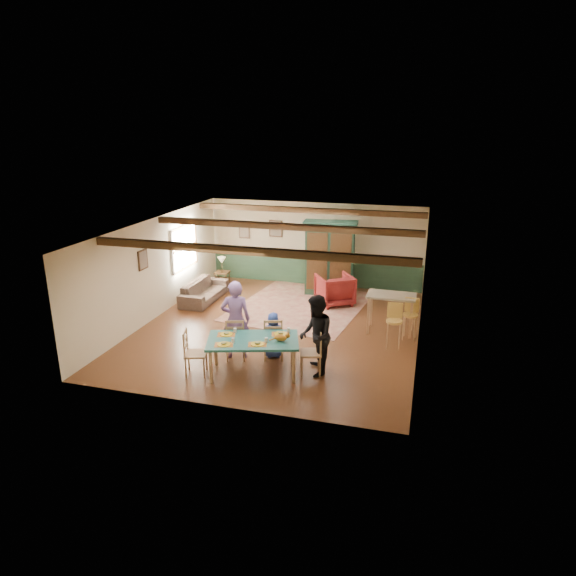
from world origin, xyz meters
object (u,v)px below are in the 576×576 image
(counter_table, at_px, (390,313))
(bar_stool_right, at_px, (410,320))
(cat, at_px, (281,337))
(end_table, at_px, (223,280))
(dining_chair_far_right, at_px, (273,338))
(armchair, at_px, (335,290))
(dining_chair_end_right, at_px, (310,352))
(armoire, at_px, (330,258))
(dining_chair_far_left, at_px, (236,338))
(person_child, at_px, (273,335))
(dining_table, at_px, (253,357))
(person_man, at_px, (236,320))
(sofa, at_px, (204,291))
(dining_chair_end_left, at_px, (196,353))
(table_lamp, at_px, (222,264))
(person_woman, at_px, (316,336))
(bar_stool_left, at_px, (394,326))

(counter_table, bearing_deg, bar_stool_right, -33.49)
(cat, bearing_deg, end_table, 106.71)
(dining_chair_far_right, height_order, armchair, dining_chair_far_right)
(dining_chair_end_right, bearing_deg, armoire, 170.28)
(counter_table, bearing_deg, dining_chair_end_right, -117.32)
(dining_chair_far_left, xyz_separation_m, armchair, (1.45, 4.21, -0.05))
(dining_chair_far_right, xyz_separation_m, person_child, (-0.02, 0.08, 0.03))
(cat, height_order, armoire, armoire)
(dining_table, bearing_deg, bar_stool_right, 42.01)
(person_man, relative_size, armchair, 1.84)
(armoire, distance_m, armchair, 1.21)
(dining_chair_far_left, height_order, sofa, dining_chair_far_left)
(dining_chair_end_left, distance_m, cat, 1.83)
(person_man, bearing_deg, person_child, 180.00)
(dining_chair_far_left, relative_size, dining_chair_far_right, 1.00)
(dining_chair_far_right, bearing_deg, person_child, -90.00)
(person_man, height_order, bar_stool_right, person_man)
(dining_chair_far_left, relative_size, dining_chair_end_left, 1.00)
(dining_chair_far_left, bearing_deg, table_lamp, -80.90)
(dining_chair_end_left, height_order, person_woman, person_woman)
(armoire, relative_size, bar_stool_left, 2.15)
(person_woman, distance_m, bar_stool_right, 3.04)
(sofa, relative_size, counter_table, 1.68)
(dining_chair_far_left, bearing_deg, dining_table, 119.05)
(person_child, bearing_deg, bar_stool_left, -170.93)
(bar_stool_right, bearing_deg, armoire, 135.98)
(armoire, height_order, bar_stool_right, armoire)
(armchair, distance_m, bar_stool_right, 3.03)
(dining_chair_end_right, height_order, cat, dining_chair_end_right)
(bar_stool_right, bearing_deg, person_woman, -122.59)
(dining_chair_end_left, bearing_deg, person_woman, -90.00)
(table_lamp, distance_m, bar_stool_right, 6.59)
(end_table, relative_size, bar_stool_right, 0.52)
(dining_chair_far_right, xyz_separation_m, armoire, (0.30, 4.90, 0.64))
(dining_chair_end_right, distance_m, person_child, 1.15)
(sofa, distance_m, bar_stool_right, 6.24)
(dining_chair_far_left, relative_size, person_man, 0.55)
(dining_chair_far_right, distance_m, table_lamp, 5.55)
(dining_chair_far_right, bearing_deg, armoire, -110.33)
(dining_table, height_order, dining_chair_end_left, dining_chair_end_left)
(dining_chair_far_left, bearing_deg, counter_table, -158.73)
(person_child, bearing_deg, dining_chair_far_right, 90.00)
(person_woman, height_order, armoire, armoire)
(person_woman, xyz_separation_m, sofa, (-4.26, 3.73, -0.57))
(end_table, bearing_deg, person_man, -63.95)
(person_woman, height_order, table_lamp, person_woman)
(dining_table, bearing_deg, sofa, 126.18)
(dining_chair_end_left, bearing_deg, bar_stool_left, -73.84)
(dining_table, xyz_separation_m, end_table, (-2.96, 5.41, -0.13))
(end_table, distance_m, bar_stool_left, 6.56)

